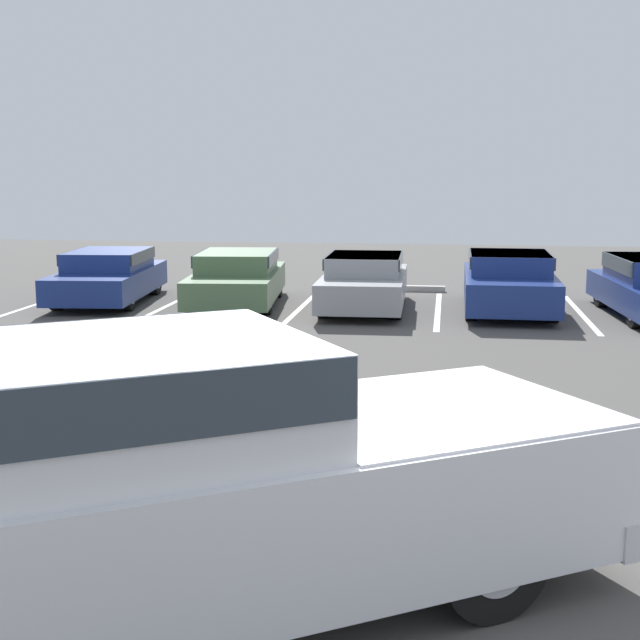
% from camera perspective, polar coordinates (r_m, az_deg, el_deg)
% --- Properties ---
extents(ground_plane, '(60.00, 60.00, 0.00)m').
position_cam_1_polar(ground_plane, '(6.93, 0.22, -16.05)').
color(ground_plane, '#4C4947').
extents(stall_stripe_a, '(0.12, 5.24, 0.01)m').
position_cam_1_polar(stall_stripe_a, '(21.37, -17.22, 1.13)').
color(stall_stripe_a, white).
rests_on(stall_stripe_a, ground_plane).
extents(stall_stripe_b, '(0.12, 5.24, 0.01)m').
position_cam_1_polar(stall_stripe_b, '(20.28, -9.57, 0.99)').
color(stall_stripe_b, white).
rests_on(stall_stripe_b, ground_plane).
extents(stall_stripe_c, '(0.12, 5.24, 0.01)m').
position_cam_1_polar(stall_stripe_c, '(19.58, -1.21, 0.82)').
color(stall_stripe_c, white).
rests_on(stall_stripe_c, ground_plane).
extents(stall_stripe_d, '(0.12, 5.24, 0.01)m').
position_cam_1_polar(stall_stripe_d, '(19.33, 7.56, 0.62)').
color(stall_stripe_d, white).
rests_on(stall_stripe_d, ground_plane).
extents(stall_stripe_e, '(0.12, 5.24, 0.01)m').
position_cam_1_polar(stall_stripe_e, '(19.54, 16.35, 0.41)').
color(stall_stripe_e, white).
rests_on(stall_stripe_e, ground_plane).
extents(pickup_truck, '(6.29, 5.07, 1.92)m').
position_cam_1_polar(pickup_truck, '(6.11, -8.44, -10.11)').
color(pickup_truck, silver).
rests_on(pickup_truck, ground_plane).
extents(parked_sedan_a, '(2.20, 4.47, 1.18)m').
position_cam_1_polar(parked_sedan_a, '(20.89, -13.40, 2.87)').
color(parked_sedan_a, navy).
rests_on(parked_sedan_a, ground_plane).
extents(parked_sedan_b, '(2.23, 4.52, 1.19)m').
position_cam_1_polar(parked_sedan_b, '(19.94, -5.33, 2.78)').
color(parked_sedan_b, '#4C6B47').
rests_on(parked_sedan_b, ground_plane).
extents(parked_sedan_c, '(1.82, 4.31, 1.18)m').
position_cam_1_polar(parked_sedan_c, '(19.30, 2.86, 2.56)').
color(parked_sedan_c, gray).
rests_on(parked_sedan_c, ground_plane).
extents(parked_sedan_d, '(1.89, 4.31, 1.25)m').
position_cam_1_polar(parked_sedan_d, '(19.35, 12.00, 2.49)').
color(parked_sedan_d, navy).
rests_on(parked_sedan_d, ground_plane).
extents(wheel_stop_curb, '(1.93, 0.20, 0.14)m').
position_cam_1_polar(wheel_stop_curb, '(22.29, 5.53, 2.03)').
color(wheel_stop_curb, '#B7B2A8').
rests_on(wheel_stop_curb, ground_plane).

